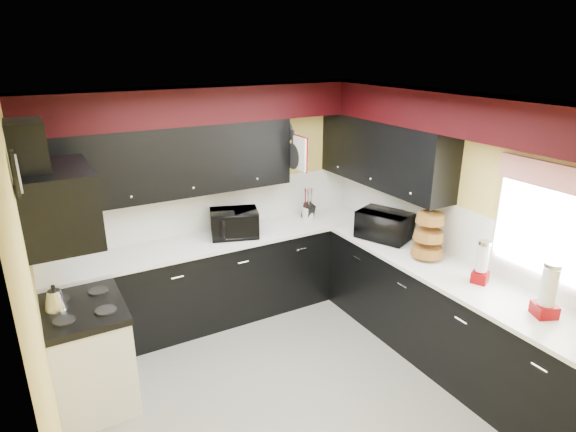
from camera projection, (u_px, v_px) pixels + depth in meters
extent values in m
plane|color=gray|center=(292.00, 393.00, 4.21)|extent=(3.60, 3.60, 0.00)
cube|color=#E0C666|center=(211.00, 202.00, 5.27)|extent=(3.60, 0.06, 2.50)
cube|color=#E0C666|center=(454.00, 224.00, 4.62)|extent=(0.06, 3.60, 2.50)
cube|color=#E0C666|center=(39.00, 325.00, 2.96)|extent=(0.06, 3.60, 2.50)
cube|color=white|center=(293.00, 102.00, 3.37)|extent=(3.60, 3.60, 0.06)
cube|color=black|center=(224.00, 279.00, 5.29)|extent=(3.60, 0.60, 0.90)
cube|color=black|center=(446.00, 320.00, 4.51)|extent=(0.60, 3.00, 0.90)
cube|color=white|center=(222.00, 239.00, 5.14)|extent=(3.62, 0.64, 0.04)
cube|color=white|center=(452.00, 274.00, 4.35)|extent=(0.64, 3.02, 0.04)
cube|color=white|center=(211.00, 208.00, 5.28)|extent=(3.60, 0.02, 0.50)
cube|color=white|center=(453.00, 230.00, 4.64)|extent=(0.02, 3.60, 0.50)
cube|color=black|center=(166.00, 162.00, 4.71)|extent=(2.60, 0.35, 0.70)
cube|color=black|center=(383.00, 153.00, 5.10)|extent=(0.35, 1.80, 0.70)
cube|color=black|center=(211.00, 104.00, 4.76)|extent=(3.60, 0.36, 0.35)
cube|color=black|center=(471.00, 115.00, 4.03)|extent=(0.36, 3.24, 0.35)
cube|color=white|center=(91.00, 358.00, 3.99)|extent=(0.60, 0.75, 0.86)
cube|color=black|center=(83.00, 309.00, 3.84)|extent=(0.62, 0.77, 0.06)
cube|color=black|center=(58.00, 204.00, 3.51)|extent=(0.50, 0.78, 0.55)
cube|color=black|center=(28.00, 149.00, 3.31)|extent=(0.24, 0.40, 0.40)
cube|color=red|center=(551.00, 176.00, 3.62)|extent=(0.04, 0.88, 0.20)
cube|color=white|center=(299.00, 154.00, 5.06)|extent=(0.03, 0.26, 0.35)
imported|color=black|center=(235.00, 223.00, 5.13)|extent=(0.60, 0.55, 0.29)
imported|color=black|center=(384.00, 225.00, 5.06)|extent=(0.54, 0.63, 0.29)
cylinder|color=silver|center=(308.00, 213.00, 5.65)|extent=(0.14, 0.14, 0.15)
cube|color=black|center=(308.00, 211.00, 5.63)|extent=(0.11, 0.14, 0.19)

